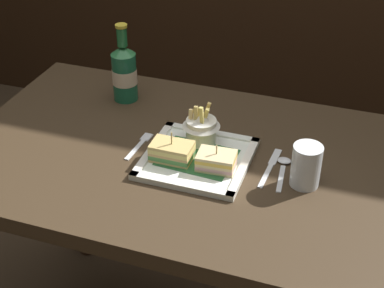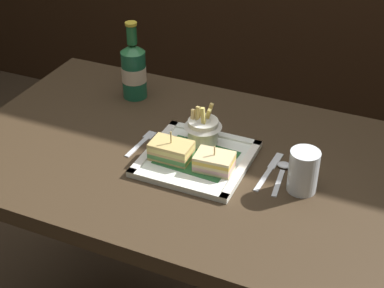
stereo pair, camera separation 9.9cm
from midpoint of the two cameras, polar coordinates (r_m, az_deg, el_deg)
dining_table at (r=1.55m, az=1.39°, el=-4.74°), size 1.18×0.73×0.76m
square_plate at (r=1.44m, az=2.43°, el=-1.53°), size 0.26×0.26×0.02m
sandwich_half_left at (r=1.43m, az=-0.08°, el=-0.70°), size 0.10×0.07×0.08m
sandwich_half_right at (r=1.39m, az=4.24°, el=-1.83°), size 0.10×0.07×0.07m
fries_cup at (r=1.48m, az=3.00°, el=1.66°), size 0.10×0.10×0.11m
beer_bottle at (r=1.70m, az=-4.11°, el=7.32°), size 0.07×0.07×0.23m
water_glass at (r=1.36m, az=12.95°, el=-2.92°), size 0.07×0.07×0.11m
fork at (r=1.52m, az=-3.08°, el=0.15°), size 0.03×0.13×0.00m
knife at (r=1.43m, az=9.64°, el=-2.57°), size 0.02×0.17×0.00m
spoon at (r=1.43m, az=10.87°, el=-2.58°), size 0.04×0.14×0.01m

